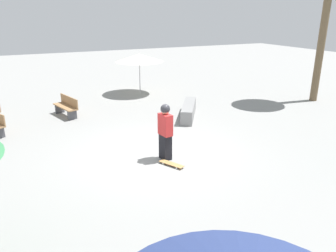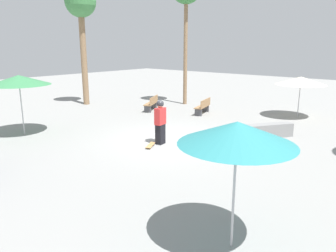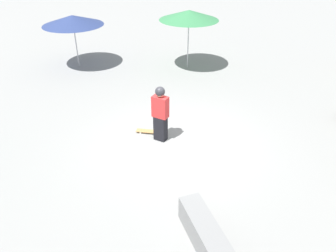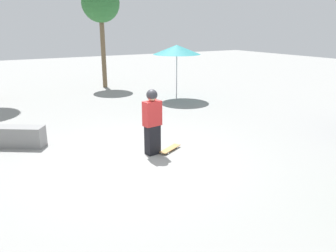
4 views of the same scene
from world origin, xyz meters
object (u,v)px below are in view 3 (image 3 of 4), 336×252
Objects in this scene: concrete_ledge at (214,250)px; shade_umbrella_green at (189,15)px; skater_main at (160,112)px; shade_umbrella_navy at (73,20)px; skateboard at (149,131)px.

concrete_ledge is 10.53m from shade_umbrella_green.
shade_umbrella_green is at bearing -71.19° from skater_main.
skater_main is 4.47m from concrete_ledge.
shade_umbrella_navy is (2.91, -4.17, -0.27)m from shade_umbrella_green.
shade_umbrella_green is (-5.44, -2.26, 2.30)m from skateboard.
shade_umbrella_navy is (-2.57, -6.94, 1.15)m from skater_main.
shade_umbrella_navy is (-2.53, -6.43, 2.04)m from skateboard.
shade_umbrella_navy is at bearing -55.03° from shade_umbrella_green.
skateboard is 0.31× the size of shade_umbrella_green.
concrete_ledge is 0.92× the size of shade_umbrella_green.
skateboard is at bearing -124.89° from concrete_ledge.
concrete_ledge is at bearing 37.24° from shade_umbrella_green.
skateboard is (-0.04, -0.52, -0.88)m from skater_main.
shade_umbrella_navy reaches higher than skateboard.
shade_umbrella_green is (-5.48, -2.78, 1.42)m from skater_main.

